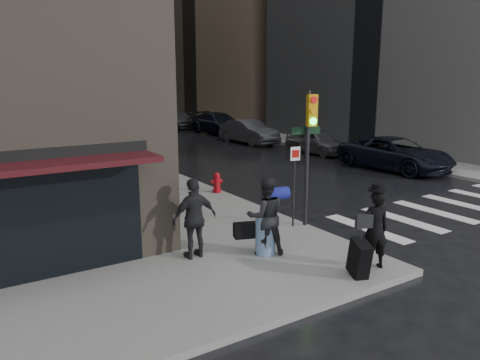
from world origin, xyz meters
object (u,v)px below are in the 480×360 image
object	(u,v)px
traffic_light	(308,140)
parked_car_3	(219,123)
man_greycoat	(195,218)
parked_car_5	(161,114)
man_overcoat	(372,234)
man_jeans	(265,216)
parked_car_0	(395,154)
parked_car_1	(317,141)
fire_hydrant	(217,183)
parked_car_2	(249,132)
parked_car_4	(178,119)

from	to	relation	value
traffic_light	parked_car_3	world-z (taller)	traffic_light
man_greycoat	parked_car_5	bearing A→B (deg)	-113.14
man_overcoat	man_jeans	bearing A→B (deg)	-33.82
man_jeans	parked_car_0	distance (m)	13.09
parked_car_1	parked_car_3	xyz separation A→B (m)	(0.01, 11.22, 0.10)
man_overcoat	fire_hydrant	xyz separation A→B (m)	(0.70, 7.99, -0.49)
man_greycoat	parked_car_3	distance (m)	25.64
fire_hydrant	parked_car_5	distance (m)	29.53
traffic_light	fire_hydrant	bearing A→B (deg)	105.77
fire_hydrant	parked_car_3	xyz separation A→B (m)	(9.75, 16.62, 0.33)
man_overcoat	parked_car_0	size ratio (longest dim) A/B	0.36
parked_car_0	traffic_light	bearing A→B (deg)	-158.23
man_overcoat	parked_car_5	xyz separation A→B (m)	(10.55, 35.83, -0.21)
man_jeans	parked_car_0	bearing A→B (deg)	-134.52
fire_hydrant	parked_car_2	distance (m)	14.09
parked_car_3	parked_car_0	bearing A→B (deg)	-94.32
traffic_light	parked_car_1	size ratio (longest dim) A/B	0.91
man_jeans	parked_car_3	xyz separation A→B (m)	(11.86, 22.59, -0.28)
parked_car_0	parked_car_4	world-z (taller)	same
fire_hydrant	man_jeans	bearing A→B (deg)	-109.49
parked_car_0	parked_car_3	bearing A→B (deg)	85.40
fire_hydrant	parked_car_1	world-z (taller)	parked_car_1
man_overcoat	traffic_light	size ratio (longest dim) A/B	0.51
parked_car_1	parked_car_3	distance (m)	11.22
man_overcoat	man_jeans	world-z (taller)	man_overcoat
fire_hydrant	parked_car_4	world-z (taller)	parked_car_4
man_greycoat	parked_car_3	size ratio (longest dim) A/B	0.34
parked_car_2	parked_car_3	xyz separation A→B (m)	(0.96, 5.61, 0.03)
man_overcoat	man_greycoat	xyz separation A→B (m)	(-2.92, 2.74, 0.13)
traffic_light	fire_hydrant	distance (m)	5.28
parked_car_2	parked_car_1	bearing A→B (deg)	-83.88
parked_car_4	parked_car_3	bearing A→B (deg)	-80.90
parked_car_5	traffic_light	bearing A→B (deg)	-104.32
man_overcoat	parked_car_2	bearing A→B (deg)	-95.25
parked_car_3	parked_car_1	bearing A→B (deg)	-93.97
traffic_light	parked_car_5	world-z (taller)	traffic_light
parked_car_0	parked_car_5	xyz separation A→B (m)	(0.22, 28.04, -0.00)
man_jeans	parked_car_2	xyz separation A→B (m)	(10.90, 16.98, -0.32)
man_overcoat	parked_car_2	distance (m)	21.24
traffic_light	parked_car_5	size ratio (longest dim) A/B	0.83
man_greycoat	parked_car_4	xyz separation A→B (m)	(12.59, 27.49, -0.34)
man_overcoat	fire_hydrant	size ratio (longest dim) A/B	2.62
parked_car_0	parked_car_5	bearing A→B (deg)	85.34
man_jeans	parked_car_4	size ratio (longest dim) A/B	0.42
fire_hydrant	parked_car_3	bearing A→B (deg)	59.62
parked_car_0	fire_hydrant	bearing A→B (deg)	174.59
parked_car_3	fire_hydrant	bearing A→B (deg)	-124.32
parked_car_0	parked_car_4	xyz separation A→B (m)	(-0.67, 22.43, 0.00)
man_overcoat	man_greycoat	world-z (taller)	man_overcoat
parked_car_0	parked_car_5	distance (m)	28.04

